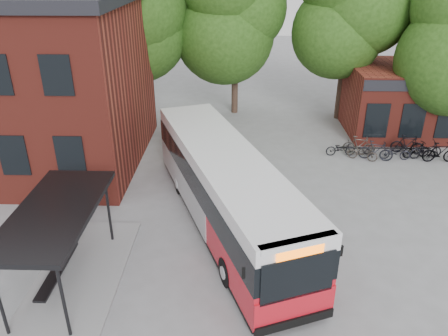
{
  "coord_description": "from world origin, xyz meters",
  "views": [
    {
      "loc": [
        1.07,
        -12.41,
        9.92
      ],
      "look_at": [
        0.62,
        3.85,
        2.0
      ],
      "focal_mm": 35.0,
      "sensor_mm": 36.0,
      "label": 1
    }
  ],
  "objects_px": {
    "bicycle_1": "(359,145)",
    "bicycle_2": "(363,153)",
    "bus_shelter": "(62,247)",
    "city_bus": "(225,189)",
    "bicycle_6": "(426,150)",
    "bicycle_7": "(416,150)",
    "bicycle_extra_0": "(440,153)",
    "bicycle_0": "(341,148)",
    "bicycle_5": "(407,144)",
    "bicycle_3": "(376,151)",
    "bicycle_4": "(395,152)"
  },
  "relations": [
    {
      "from": "city_bus",
      "to": "bicycle_7",
      "type": "bearing_deg",
      "value": 13.0
    },
    {
      "from": "bicycle_6",
      "to": "bicycle_extra_0",
      "type": "distance_m",
      "value": 0.73
    },
    {
      "from": "city_bus",
      "to": "bicycle_extra_0",
      "type": "bearing_deg",
      "value": 8.44
    },
    {
      "from": "bus_shelter",
      "to": "bicycle_2",
      "type": "distance_m",
      "value": 16.09
    },
    {
      "from": "bus_shelter",
      "to": "bicycle_0",
      "type": "height_order",
      "value": "bus_shelter"
    },
    {
      "from": "bicycle_0",
      "to": "bicycle_7",
      "type": "xyz_separation_m",
      "value": [
        4.04,
        -0.15,
        0.05
      ]
    },
    {
      "from": "city_bus",
      "to": "bicycle_4",
      "type": "xyz_separation_m",
      "value": [
        9.0,
        6.49,
        -1.16
      ]
    },
    {
      "from": "bicycle_3",
      "to": "bicycle_7",
      "type": "relative_size",
      "value": 1.15
    },
    {
      "from": "bicycle_7",
      "to": "bicycle_5",
      "type": "bearing_deg",
      "value": 14.31
    },
    {
      "from": "bus_shelter",
      "to": "bicycle_0",
      "type": "distance_m",
      "value": 15.65
    },
    {
      "from": "bicycle_extra_0",
      "to": "bus_shelter",
      "type": "bearing_deg",
      "value": 120.91
    },
    {
      "from": "bicycle_6",
      "to": "bicycle_7",
      "type": "height_order",
      "value": "bicycle_6"
    },
    {
      "from": "bus_shelter",
      "to": "bicycle_2",
      "type": "xyz_separation_m",
      "value": [
        12.42,
        10.17,
        -1.04
      ]
    },
    {
      "from": "bicycle_3",
      "to": "bicycle_7",
      "type": "bearing_deg",
      "value": -64.46
    },
    {
      "from": "city_bus",
      "to": "bicycle_5",
      "type": "height_order",
      "value": "city_bus"
    },
    {
      "from": "city_bus",
      "to": "bicycle_7",
      "type": "height_order",
      "value": "city_bus"
    },
    {
      "from": "bicycle_2",
      "to": "bicycle_6",
      "type": "height_order",
      "value": "bicycle_6"
    },
    {
      "from": "bicycle_2",
      "to": "bicycle_7",
      "type": "height_order",
      "value": "bicycle_7"
    },
    {
      "from": "bicycle_5",
      "to": "bicycle_7",
      "type": "relative_size",
      "value": 1.11
    },
    {
      "from": "bus_shelter",
      "to": "city_bus",
      "type": "height_order",
      "value": "city_bus"
    },
    {
      "from": "city_bus",
      "to": "bicycle_1",
      "type": "xyz_separation_m",
      "value": [
        7.23,
        7.18,
        -1.06
      ]
    },
    {
      "from": "bicycle_5",
      "to": "bicycle_2",
      "type": "bearing_deg",
      "value": 122.08
    },
    {
      "from": "bicycle_1",
      "to": "bicycle_7",
      "type": "xyz_separation_m",
      "value": [
        2.98,
        -0.42,
        -0.05
      ]
    },
    {
      "from": "city_bus",
      "to": "bicycle_extra_0",
      "type": "xyz_separation_m",
      "value": [
        11.24,
        6.22,
        -1.03
      ]
    },
    {
      "from": "bicycle_5",
      "to": "bicycle_1",
      "type": "bearing_deg",
      "value": 105.75
    },
    {
      "from": "bicycle_1",
      "to": "bicycle_2",
      "type": "distance_m",
      "value": 0.82
    },
    {
      "from": "bus_shelter",
      "to": "city_bus",
      "type": "relative_size",
      "value": 0.56
    },
    {
      "from": "bicycle_0",
      "to": "bicycle_7",
      "type": "bearing_deg",
      "value": -94.25
    },
    {
      "from": "bus_shelter",
      "to": "bicycle_extra_0",
      "type": "relative_size",
      "value": 3.82
    },
    {
      "from": "bicycle_1",
      "to": "bicycle_extra_0",
      "type": "xyz_separation_m",
      "value": [
        4.01,
        -0.96,
        0.03
      ]
    },
    {
      "from": "bicycle_4",
      "to": "bicycle_7",
      "type": "xyz_separation_m",
      "value": [
        1.22,
        0.27,
        0.05
      ]
    },
    {
      "from": "bicycle_2",
      "to": "bicycle_5",
      "type": "height_order",
      "value": "bicycle_5"
    },
    {
      "from": "bus_shelter",
      "to": "bicycle_5",
      "type": "xyz_separation_m",
      "value": [
        15.12,
        11.17,
        -0.93
      ]
    },
    {
      "from": "city_bus",
      "to": "bicycle_extra_0",
      "type": "relative_size",
      "value": 6.78
    },
    {
      "from": "bicycle_4",
      "to": "bicycle_6",
      "type": "relative_size",
      "value": 0.86
    },
    {
      "from": "city_bus",
      "to": "bicycle_3",
      "type": "height_order",
      "value": "city_bus"
    },
    {
      "from": "bicycle_7",
      "to": "bicycle_3",
      "type": "bearing_deg",
      "value": 88.14
    },
    {
      "from": "bus_shelter",
      "to": "city_bus",
      "type": "distance_m",
      "value": 6.43
    },
    {
      "from": "bicycle_3",
      "to": "bicycle_6",
      "type": "relative_size",
      "value": 0.97
    },
    {
      "from": "bicycle_5",
      "to": "bicycle_7",
      "type": "distance_m",
      "value": 0.67
    },
    {
      "from": "bicycle_1",
      "to": "bicycle_3",
      "type": "relative_size",
      "value": 0.96
    },
    {
      "from": "bicycle_4",
      "to": "bicycle_extra_0",
      "type": "relative_size",
      "value": 0.87
    },
    {
      "from": "bicycle_0",
      "to": "bicycle_2",
      "type": "bearing_deg",
      "value": -119.31
    },
    {
      "from": "bicycle_3",
      "to": "bicycle_extra_0",
      "type": "distance_m",
      "value": 3.33
    },
    {
      "from": "bus_shelter",
      "to": "bicycle_7",
      "type": "xyz_separation_m",
      "value": [
        15.41,
        10.56,
        -0.98
      ]
    },
    {
      "from": "city_bus",
      "to": "bicycle_7",
      "type": "relative_size",
      "value": 7.94
    },
    {
      "from": "bicycle_2",
      "to": "bicycle_5",
      "type": "bearing_deg",
      "value": -47.39
    },
    {
      "from": "bicycle_5",
      "to": "bicycle_extra_0",
      "type": "bearing_deg",
      "value": -119.36
    },
    {
      "from": "bus_shelter",
      "to": "bicycle_1",
      "type": "distance_m",
      "value": 16.61
    },
    {
      "from": "bus_shelter",
      "to": "bicycle_1",
      "type": "relative_size",
      "value": 4.06
    }
  ]
}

